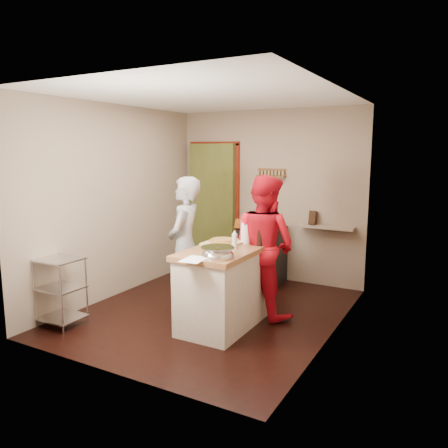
% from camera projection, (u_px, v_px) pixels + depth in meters
% --- Properties ---
extents(floor, '(3.50, 3.50, 0.00)m').
position_uv_depth(floor, '(211.00, 312.00, 5.45)').
color(floor, black).
rests_on(floor, ground).
extents(back_wall, '(3.00, 0.44, 2.60)m').
position_uv_depth(back_wall, '(233.00, 204.00, 7.11)').
color(back_wall, gray).
rests_on(back_wall, ground).
extents(left_wall, '(0.04, 3.50, 2.60)m').
position_uv_depth(left_wall, '(116.00, 202.00, 5.95)').
color(left_wall, gray).
rests_on(left_wall, ground).
extents(right_wall, '(0.04, 3.50, 2.60)m').
position_uv_depth(right_wall, '(335.00, 217.00, 4.52)').
color(right_wall, gray).
rests_on(right_wall, ground).
extents(ceiling, '(3.00, 3.50, 0.02)m').
position_uv_depth(ceiling, '(210.00, 96.00, 5.02)').
color(ceiling, white).
rests_on(ceiling, back_wall).
extents(stove, '(0.60, 0.63, 1.00)m').
position_uv_depth(stove, '(262.00, 254.00, 6.58)').
color(stove, black).
rests_on(stove, ground).
extents(wire_shelving, '(0.48, 0.40, 0.80)m').
position_uv_depth(wire_shelving, '(60.00, 288.00, 4.95)').
color(wire_shelving, silver).
rests_on(wire_shelving, ground).
extents(island, '(0.70, 1.34, 1.21)m').
position_uv_depth(island, '(224.00, 285.00, 4.94)').
color(island, beige).
rests_on(island, ground).
extents(person_stripe, '(0.54, 0.69, 1.68)m').
position_uv_depth(person_stripe, '(185.00, 246.00, 5.33)').
color(person_stripe, '#B5B4BA').
rests_on(person_stripe, ground).
extents(person_red, '(0.98, 0.86, 1.70)m').
position_uv_depth(person_red, '(264.00, 246.00, 5.25)').
color(person_red, red).
rests_on(person_red, ground).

